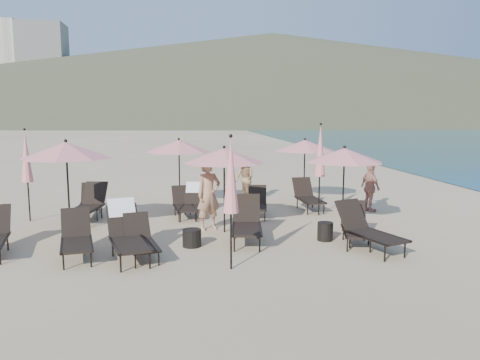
{
  "coord_description": "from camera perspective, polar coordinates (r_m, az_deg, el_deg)",
  "views": [
    {
      "loc": [
        -1.69,
        -10.22,
        3.08
      ],
      "look_at": [
        0.07,
        3.5,
        1.1
      ],
      "focal_mm": 35.0,
      "sensor_mm": 36.0,
      "label": 1
    }
  ],
  "objects": [
    {
      "name": "lounger_5",
      "position": [
        11.52,
        13.87,
        -5.4
      ],
      "size": [
        0.99,
        1.7,
        0.92
      ],
      "rotation": [
        0.0,
        0.0,
        -0.25
      ],
      "color": "black",
      "rests_on": "ground"
    },
    {
      "name": "lounger_7",
      "position": [
        14.83,
        -17.82,
        -2.53
      ],
      "size": [
        0.75,
        1.66,
        0.93
      ],
      "rotation": [
        0.0,
        0.0,
        0.09
      ],
      "color": "black",
      "rests_on": "ground"
    },
    {
      "name": "beachgoer_b",
      "position": [
        16.37,
        0.52,
        0.18
      ],
      "size": [
        0.85,
        0.95,
        1.62
      ],
      "primitive_type": "imported",
      "rotation": [
        0.0,
        0.0,
        -1.21
      ],
      "color": "#A77E56",
      "rests_on": "ground"
    },
    {
      "name": "lounger_4",
      "position": [
        11.03,
        15.34,
        -5.77
      ],
      "size": [
        1.24,
        1.93,
        1.04
      ],
      "rotation": [
        0.0,
        0.0,
        0.33
      ],
      "color": "black",
      "rests_on": "ground"
    },
    {
      "name": "hotel_skyline",
      "position": [
        296.82,
        -25.88,
        11.44
      ],
      "size": [
        109.0,
        82.0,
        55.0
      ],
      "color": "beige",
      "rests_on": "ground"
    },
    {
      "name": "umbrella_closed_0",
      "position": [
        9.07,
        -1.12,
        0.46
      ],
      "size": [
        0.31,
        0.31,
        2.69
      ],
      "color": "black",
      "rests_on": "ground"
    },
    {
      "name": "lounger_12",
      "position": [
        10.39,
        -13.65,
        -6.14
      ],
      "size": [
        1.15,
        1.99,
        1.17
      ],
      "rotation": [
        0.0,
        0.0,
        0.27
      ],
      "color": "black",
      "rests_on": "ground"
    },
    {
      "name": "umbrella_open_4",
      "position": [
        16.07,
        7.91,
        4.18
      ],
      "size": [
        2.09,
        2.09,
        2.25
      ],
      "color": "black",
      "rests_on": "ground"
    },
    {
      "name": "side_table_0",
      "position": [
        11.02,
        -5.89,
        -7.03
      ],
      "size": [
        0.44,
        0.44,
        0.41
      ],
      "primitive_type": "cylinder",
      "color": "black",
      "rests_on": "ground"
    },
    {
      "name": "beachgoer_c",
      "position": [
        15.22,
        15.6,
        -0.89
      ],
      "size": [
        0.55,
        0.96,
        1.54
      ],
      "primitive_type": "imported",
      "rotation": [
        0.0,
        0.0,
        1.77
      ],
      "color": "tan",
      "rests_on": "ground"
    },
    {
      "name": "lounger_8",
      "position": [
        14.09,
        -6.89,
        -2.87
      ],
      "size": [
        0.76,
        1.56,
        0.86
      ],
      "rotation": [
        0.0,
        0.0,
        0.13
      ],
      "color": "black",
      "rests_on": "ground"
    },
    {
      "name": "umbrella_open_2",
      "position": [
        12.67,
        12.61,
        2.96
      ],
      "size": [
        2.08,
        2.08,
        2.24
      ],
      "color": "black",
      "rests_on": "ground"
    },
    {
      "name": "ground",
      "position": [
        10.81,
        2.03,
        -8.42
      ],
      "size": [
        800.0,
        800.0,
        0.0
      ],
      "primitive_type": "plane",
      "color": "#D6BA8C",
      "rests_on": "ground"
    },
    {
      "name": "lounger_1",
      "position": [
        10.69,
        -19.32,
        -6.58
      ],
      "size": [
        0.97,
        1.76,
        0.96
      ],
      "rotation": [
        0.0,
        0.0,
        0.21
      ],
      "color": "black",
      "rests_on": "ground"
    },
    {
      "name": "beachgoer_a",
      "position": [
        12.38,
        -3.83,
        -1.83
      ],
      "size": [
        0.81,
        0.7,
        1.88
      ],
      "primitive_type": "imported",
      "rotation": [
        0.0,
        0.0,
        0.44
      ],
      "color": "tan",
      "rests_on": "ground"
    },
    {
      "name": "umbrella_open_0",
      "position": [
        12.6,
        -20.43,
        3.42
      ],
      "size": [
        2.27,
        2.27,
        2.44
      ],
      "color": "black",
      "rests_on": "ground"
    },
    {
      "name": "umbrella_open_1",
      "position": [
        11.97,
        -1.95,
        2.97
      ],
      "size": [
        2.11,
        2.11,
        2.27
      ],
      "color": "black",
      "rests_on": "ground"
    },
    {
      "name": "lounger_3",
      "position": [
        11.3,
        0.82,
        -5.13
      ],
      "size": [
        0.92,
        1.89,
        1.04
      ],
      "rotation": [
        0.0,
        0.0,
        -0.13
      ],
      "color": "black",
      "rests_on": "ground"
    },
    {
      "name": "lounger_2",
      "position": [
        10.33,
        -12.01,
        -7.06
      ],
      "size": [
        0.92,
        1.6,
        0.86
      ],
      "rotation": [
        0.0,
        0.0,
        0.25
      ],
      "color": "black",
      "rests_on": "ground"
    },
    {
      "name": "lounger_6",
      "position": [
        14.24,
        -18.0,
        -2.78
      ],
      "size": [
        0.99,
        1.88,
        1.03
      ],
      "rotation": [
        0.0,
        0.0,
        -0.18
      ],
      "color": "black",
      "rests_on": "ground"
    },
    {
      "name": "lounger_11",
      "position": [
        15.19,
        8.25,
        -1.92
      ],
      "size": [
        0.73,
        1.7,
        0.96
      ],
      "rotation": [
        0.0,
        0.0,
        0.06
      ],
      "color": "black",
      "rests_on": "ground"
    },
    {
      "name": "umbrella_closed_1",
      "position": [
        14.21,
        9.74,
        3.46
      ],
      "size": [
        0.33,
        0.33,
        2.8
      ],
      "color": "black",
      "rests_on": "ground"
    },
    {
      "name": "umbrella_closed_2",
      "position": [
        14.55,
        -24.62,
        2.57
      ],
      "size": [
        0.31,
        0.31,
        2.67
      ],
      "color": "black",
      "rests_on": "ground"
    },
    {
      "name": "side_table_1",
      "position": [
        11.65,
        10.34,
        -6.18
      ],
      "size": [
        0.38,
        0.38,
        0.45
      ],
      "primitive_type": "cylinder",
      "color": "black",
      "rests_on": "ground"
    },
    {
      "name": "volcanic_headland",
      "position": [
        322.12,
        5.96,
        12.29
      ],
      "size": [
        690.0,
        690.0,
        55.0
      ],
      "color": "brown",
      "rests_on": "ground"
    },
    {
      "name": "lounger_9",
      "position": [
        14.14,
        -5.88,
        -2.58
      ],
      "size": [
        0.79,
        1.61,
        0.96
      ],
      "rotation": [
        0.0,
        0.0,
        -0.15
      ],
      "color": "black",
      "rests_on": "ground"
    },
    {
      "name": "lounger_10",
      "position": [
        14.11,
        2.09,
        -2.81
      ],
      "size": [
        0.82,
        1.57,
        0.86
      ],
      "rotation": [
        0.0,
        0.0,
        -0.18
      ],
      "color": "black",
      "rests_on": "ground"
    },
    {
      "name": "umbrella_open_3",
      "position": [
        15.12,
        -7.46,
        4.12
      ],
      "size": [
        2.14,
        2.14,
        2.3
      ],
      "color": "black",
      "rests_on": "ground"
    }
  ]
}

